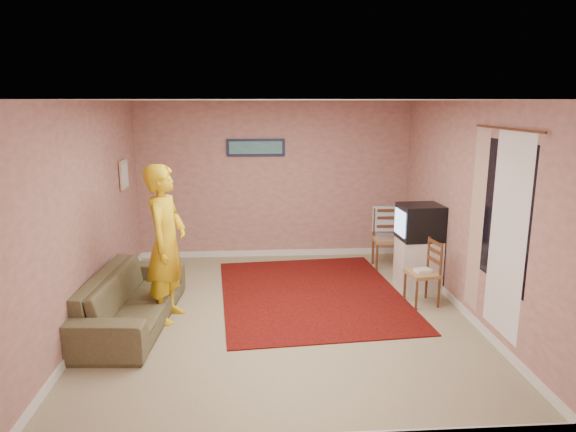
{
  "coord_description": "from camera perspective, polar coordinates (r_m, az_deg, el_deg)",
  "views": [
    {
      "loc": [
        -0.34,
        -5.93,
        2.59
      ],
      "look_at": [
        0.1,
        0.6,
        1.12
      ],
      "focal_mm": 32.0,
      "sensor_mm": 36.0,
      "label": 1
    }
  ],
  "objects": [
    {
      "name": "ground",
      "position": [
        6.48,
        -0.55,
        -10.89
      ],
      "size": [
        5.0,
        5.0,
        0.0
      ],
      "primitive_type": "plane",
      "color": "tan",
      "rests_on": "ground"
    },
    {
      "name": "wall_back",
      "position": [
        8.54,
        -1.54,
        3.97
      ],
      "size": [
        4.5,
        0.02,
        2.6
      ],
      "primitive_type": "cube",
      "color": "tan",
      "rests_on": "ground"
    },
    {
      "name": "wall_front",
      "position": [
        3.68,
        1.68,
        -7.85
      ],
      "size": [
        4.5,
        0.02,
        2.6
      ],
      "primitive_type": "cube",
      "color": "tan",
      "rests_on": "ground"
    },
    {
      "name": "wall_left",
      "position": [
        6.36,
        -21.25,
        0.1
      ],
      "size": [
        0.02,
        5.0,
        2.6
      ],
      "primitive_type": "cube",
      "color": "tan",
      "rests_on": "ground"
    },
    {
      "name": "wall_right",
      "position": [
        6.6,
        19.33,
        0.67
      ],
      "size": [
        0.02,
        5.0,
        2.6
      ],
      "primitive_type": "cube",
      "color": "tan",
      "rests_on": "ground"
    },
    {
      "name": "ceiling",
      "position": [
        5.94,
        -0.61,
        12.76
      ],
      "size": [
        4.5,
        5.0,
        0.02
      ],
      "primitive_type": "cube",
      "color": "white",
      "rests_on": "wall_back"
    },
    {
      "name": "baseboard_back",
      "position": [
        8.8,
        -1.49,
        -4.11
      ],
      "size": [
        4.5,
        0.02,
        0.1
      ],
      "primitive_type": "cube",
      "color": "silver",
      "rests_on": "ground"
    },
    {
      "name": "baseboard_left",
      "position": [
        6.73,
        -20.31,
        -10.35
      ],
      "size": [
        0.02,
        5.0,
        0.1
      ],
      "primitive_type": "cube",
      "color": "silver",
      "rests_on": "ground"
    },
    {
      "name": "baseboard_right",
      "position": [
        6.95,
        18.49,
        -9.47
      ],
      "size": [
        0.02,
        5.0,
        0.1
      ],
      "primitive_type": "cube",
      "color": "silver",
      "rests_on": "ground"
    },
    {
      "name": "window",
      "position": [
        5.77,
        22.83,
        0.26
      ],
      "size": [
        0.01,
        1.1,
        1.5
      ],
      "primitive_type": "cube",
      "color": "black",
      "rests_on": "wall_right"
    },
    {
      "name": "curtain_sheer",
      "position": [
        5.68,
        23.2,
        -2.04
      ],
      "size": [
        0.01,
        0.75,
        2.1
      ],
      "primitive_type": "cube",
      "color": "white",
      "rests_on": "wall_right"
    },
    {
      "name": "curtain_floral",
      "position": [
        6.28,
        20.23,
        -0.45
      ],
      "size": [
        0.01,
        0.35,
        2.1
      ],
      "primitive_type": "cube",
      "color": "beige",
      "rests_on": "wall_right"
    },
    {
      "name": "curtain_rod",
      "position": [
        5.64,
        23.19,
        8.92
      ],
      "size": [
        0.02,
        1.4,
        0.02
      ],
      "primitive_type": "cylinder",
      "rotation": [
        1.57,
        0.0,
        0.0
      ],
      "color": "brown",
      "rests_on": "wall_right"
    },
    {
      "name": "picture_back",
      "position": [
        8.43,
        -3.61,
        7.6
      ],
      "size": [
        0.95,
        0.04,
        0.28
      ],
      "color": "#131935",
      "rests_on": "wall_back"
    },
    {
      "name": "picture_left",
      "position": [
        7.83,
        -17.75,
        4.43
      ],
      "size": [
        0.04,
        0.38,
        0.42
      ],
      "color": "#CBB58B",
      "rests_on": "wall_left"
    },
    {
      "name": "area_rug",
      "position": [
        7.13,
        2.59,
        -8.59
      ],
      "size": [
        2.64,
        3.19,
        0.02
      ],
      "primitive_type": "cube",
      "rotation": [
        0.0,
        0.0,
        0.08
      ],
      "color": "black",
      "rests_on": "ground"
    },
    {
      "name": "tv_cabinet",
      "position": [
        7.48,
        14.22,
        -5.14
      ],
      "size": [
        0.56,
        0.51,
        0.71
      ],
      "primitive_type": "cube",
      "color": "silver",
      "rests_on": "ground"
    },
    {
      "name": "crt_tv",
      "position": [
        7.32,
        14.43,
        -0.66
      ],
      "size": [
        0.6,
        0.54,
        0.49
      ],
      "rotation": [
        0.0,
        0.0,
        0.05
      ],
      "color": "black",
      "rests_on": "tv_cabinet"
    },
    {
      "name": "chair_a",
      "position": [
        8.21,
        10.95,
        -1.84
      ],
      "size": [
        0.44,
        0.42,
        0.5
      ],
      "rotation": [
        0.0,
        0.0,
        -0.05
      ],
      "color": "#A68650",
      "rests_on": "ground"
    },
    {
      "name": "dvd_player",
      "position": [
        8.23,
        10.93,
        -2.27
      ],
      "size": [
        0.39,
        0.33,
        0.06
      ],
      "primitive_type": "cube",
      "rotation": [
        0.0,
        0.0,
        -0.33
      ],
      "color": "#A5A5AA",
      "rests_on": "chair_a"
    },
    {
      "name": "blue_throw",
      "position": [
        8.35,
        10.67,
        -0.3
      ],
      "size": [
        0.38,
        0.05,
        0.4
      ],
      "primitive_type": "cube",
      "color": "#7CA6CC",
      "rests_on": "chair_a"
    },
    {
      "name": "chair_b",
      "position": [
        6.85,
        14.77,
        -5.36
      ],
      "size": [
        0.42,
        0.44,
        0.46
      ],
      "rotation": [
        0.0,
        0.0,
        -1.41
      ],
      "color": "#A68650",
      "rests_on": "ground"
    },
    {
      "name": "game_console",
      "position": [
        6.87,
        14.74,
        -5.87
      ],
      "size": [
        0.23,
        0.19,
        0.04
      ],
      "primitive_type": "cube",
      "rotation": [
        0.0,
        0.0,
        0.24
      ],
      "color": "silver",
      "rests_on": "chair_b"
    },
    {
      "name": "sofa",
      "position": [
        6.4,
        -16.99,
        -8.76
      ],
      "size": [
        0.99,
        2.2,
        0.63
      ],
      "primitive_type": "imported",
      "rotation": [
        0.0,
        0.0,
        1.5
      ],
      "color": "brown",
      "rests_on": "ground"
    },
    {
      "name": "person",
      "position": [
        6.24,
        -13.37,
        -2.99
      ],
      "size": [
        0.59,
        0.77,
        1.89
      ],
      "primitive_type": "imported",
      "rotation": [
        0.0,
        0.0,
        1.36
      ],
      "color": "gold",
      "rests_on": "ground"
    }
  ]
}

